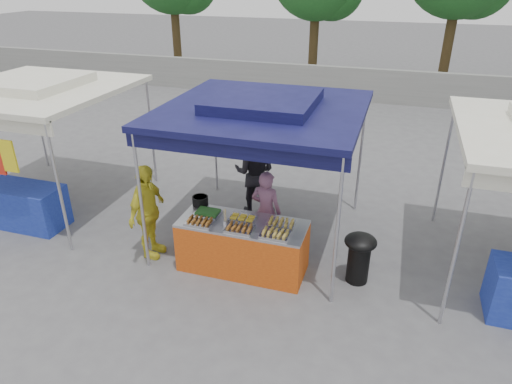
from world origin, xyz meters
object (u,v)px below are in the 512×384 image
(cooking_pot, at_px, (200,201))
(helper_man, at_px, (255,173))
(customer_person, at_px, (147,212))
(vendor_woman, at_px, (266,211))
(wok_burner, at_px, (359,254))
(vendor_table, at_px, (243,246))

(cooking_pot, height_order, helper_man, helper_man)
(customer_person, bearing_deg, vendor_woman, -65.15)
(wok_burner, distance_m, vendor_woman, 1.69)
(cooking_pot, bearing_deg, wok_burner, -2.51)
(customer_person, bearing_deg, vendor_table, -85.19)
(cooking_pot, xyz_separation_m, wok_burner, (2.66, -0.12, -0.44))
(cooking_pot, relative_size, wok_burner, 0.32)
(wok_burner, relative_size, vendor_woman, 0.57)
(vendor_woman, bearing_deg, customer_person, 30.20)
(vendor_table, bearing_deg, customer_person, -176.75)
(cooking_pot, height_order, customer_person, customer_person)
(wok_burner, bearing_deg, vendor_table, -159.74)
(vendor_table, distance_m, vendor_woman, 0.77)
(cooking_pot, distance_m, wok_burner, 2.70)
(vendor_woman, relative_size, customer_person, 0.89)
(cooking_pot, distance_m, vendor_woman, 1.11)
(vendor_woman, bearing_deg, vendor_table, 81.81)
(vendor_table, xyz_separation_m, vendor_woman, (0.18, 0.68, 0.30))
(vendor_table, xyz_separation_m, cooking_pot, (-0.86, 0.35, 0.50))
(cooking_pot, bearing_deg, vendor_table, -22.01)
(vendor_woman, xyz_separation_m, customer_person, (-1.79, -0.77, 0.09))
(vendor_woman, bearing_deg, cooking_pot, 24.60)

